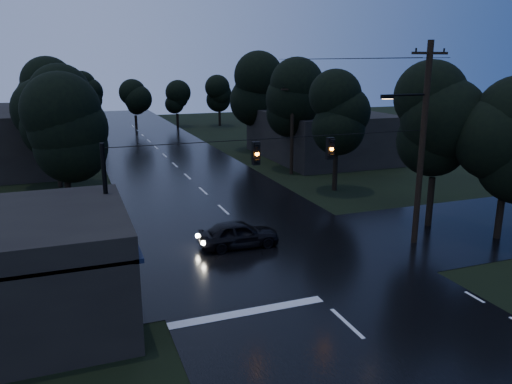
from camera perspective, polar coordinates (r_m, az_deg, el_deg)
main_road at (r=40.73m, az=-7.84°, el=1.74°), size 12.00×120.00×0.02m
cross_street at (r=24.22m, az=1.83°, el=-7.17°), size 60.00×9.00×0.02m
building_far_right at (r=48.86m, az=7.28°, el=6.52°), size 10.00×14.00×4.40m
building_far_left at (r=49.50m, az=-26.75°, el=5.54°), size 10.00×16.00×5.00m
utility_pole_main at (r=25.72m, az=18.34°, el=5.54°), size 3.50×0.30×10.00m
utility_pole_far at (r=40.80m, az=4.14°, el=7.39°), size 2.00×0.30×7.50m
anchor_pole_left at (r=20.70m, az=-16.60°, el=-2.84°), size 0.18×0.18×6.00m
span_signals at (r=22.11m, az=4.28°, el=4.82°), size 15.00×0.37×1.12m
tree_corner_near at (r=28.80m, az=20.04°, el=7.78°), size 4.48×4.48×9.44m
tree_corner_far at (r=28.13m, az=26.98°, el=5.38°), size 3.92×3.92×8.26m
tree_left_a at (r=31.01m, az=-21.27°, el=6.70°), size 3.92×3.92×8.26m
tree_left_b at (r=38.94m, az=-22.19°, el=8.59°), size 4.20×4.20×8.85m
tree_left_c at (r=48.89m, az=-22.74°, el=10.00°), size 4.48×4.48×9.44m
tree_right_a at (r=35.62m, az=9.30°, el=9.01°), size 4.20×4.20×8.85m
tree_right_b at (r=42.95m, az=4.67°, el=10.58°), size 4.48×4.48×9.44m
tree_right_c at (r=52.34m, az=0.54°, el=11.76°), size 4.76×4.76×10.03m
car at (r=24.98m, az=-1.99°, el=-4.81°), size 4.06×1.74×1.37m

